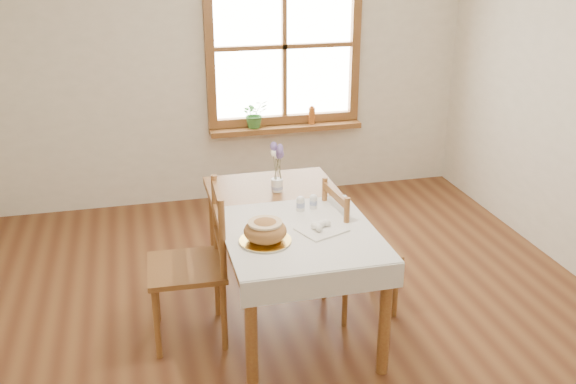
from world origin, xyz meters
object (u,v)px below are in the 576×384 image
object	(u,v)px
flower_vase	(277,186)
chair_right	(361,248)
chair_left	(186,265)
dining_table	(288,226)
bread_plate	(265,241)

from	to	relation	value
flower_vase	chair_right	bearing A→B (deg)	-40.67
chair_left	dining_table	bearing A→B (deg)	99.29
chair_right	bread_plate	bearing A→B (deg)	111.27
bread_plate	dining_table	bearing A→B (deg)	59.13
dining_table	chair_left	distance (m)	0.70
dining_table	chair_right	distance (m)	0.54
dining_table	flower_vase	xyz separation A→B (m)	(0.02, 0.38, 0.13)
dining_table	chair_right	xyz separation A→B (m)	(0.49, -0.03, -0.20)
chair_right	bread_plate	distance (m)	0.86
chair_left	flower_vase	xyz separation A→B (m)	(0.69, 0.46, 0.29)
chair_left	chair_right	size ratio (longest dim) A/B	1.10
bread_plate	flower_vase	bearing A→B (deg)	72.13
bread_plate	flower_vase	size ratio (longest dim) A/B	3.31
dining_table	chair_left	world-z (taller)	chair_left
chair_right	flower_vase	size ratio (longest dim) A/B	10.44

